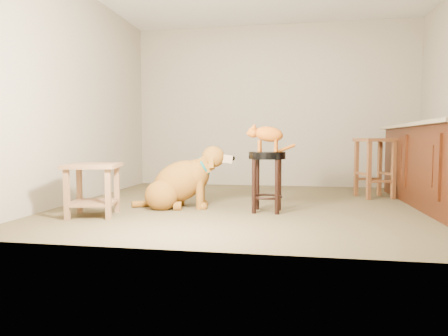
% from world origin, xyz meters
% --- Properties ---
extents(floor, '(4.50, 4.00, 0.01)m').
position_xyz_m(floor, '(0.00, 0.00, 0.00)').
color(floor, brown).
rests_on(floor, ground).
extents(room_shell, '(4.54, 4.04, 2.62)m').
position_xyz_m(room_shell, '(0.00, 0.00, 1.68)').
color(room_shell, '#9D947F').
rests_on(room_shell, ground).
extents(cabinet_run, '(0.70, 2.56, 0.94)m').
position_xyz_m(cabinet_run, '(1.94, 0.30, 0.44)').
color(cabinet_run, '#441D0C').
rests_on(cabinet_run, ground).
extents(padded_stool, '(0.38, 0.38, 0.63)m').
position_xyz_m(padded_stool, '(0.06, -0.43, 0.45)').
color(padded_stool, black).
rests_on(padded_stool, ground).
extents(wood_stool, '(0.53, 0.53, 0.77)m').
position_xyz_m(wood_stool, '(1.37, 0.85, 0.40)').
color(wood_stool, brown).
rests_on(wood_stool, ground).
extents(side_table, '(0.59, 0.59, 0.52)m').
position_xyz_m(side_table, '(-1.61, -0.95, 0.34)').
color(side_table, brown).
rests_on(side_table, ground).
extents(golden_retriever, '(1.14, 0.62, 0.73)m').
position_xyz_m(golden_retriever, '(-0.90, -0.34, 0.27)').
color(golden_retriever, brown).
rests_on(golden_retriever, ground).
extents(tabby_kitten, '(0.51, 0.18, 0.32)m').
position_xyz_m(tabby_kitten, '(0.05, -0.43, 0.80)').
color(tabby_kitten, '#96480F').
rests_on(tabby_kitten, padded_stool).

